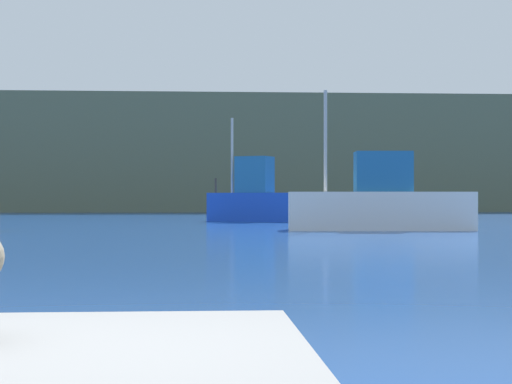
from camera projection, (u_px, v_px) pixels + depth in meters
hillside_backdrop at (185, 156)px, 74.99m from camera, size 140.00×15.08×8.89m
fishing_boat_white at (381, 203)px, 31.73m from camera, size 6.45×2.15×4.84m
fishing_boat_blue at (259, 199)px, 42.88m from camera, size 4.97×3.54×4.88m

